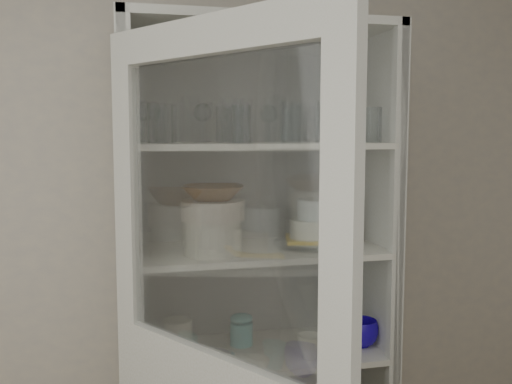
{
  "coord_description": "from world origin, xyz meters",
  "views": [
    {
      "loc": [
        -0.29,
        -0.81,
        1.7
      ],
      "look_at": [
        0.2,
        1.27,
        1.47
      ],
      "focal_mm": 40.0,
      "sensor_mm": 36.0,
      "label": 1
    }
  ],
  "objects_px": {
    "goblet_0": "(143,120)",
    "mug_white": "(310,346)",
    "plate_stack_front": "(213,237)",
    "plate_stack_back": "(209,232)",
    "pantry_cabinet": "(252,324)",
    "goblet_1": "(203,121)",
    "terracotta_bowl": "(213,193)",
    "white_canister": "(178,336)",
    "glass_platter": "(311,243)",
    "yellow_trivet": "(311,239)",
    "mug_blue": "(361,333)",
    "white_ramekin": "(311,228)",
    "goblet_2": "(269,122)",
    "mug_teal": "(336,329)",
    "measuring_cups": "(216,357)",
    "grey_bowl_stack": "(317,222)",
    "goblet_3": "(335,119)",
    "cream_bowl": "(213,210)",
    "teal_jar": "(242,331)"
  },
  "relations": [
    {
      "from": "yellow_trivet",
      "to": "goblet_2",
      "type": "bearing_deg",
      "value": 138.43
    },
    {
      "from": "goblet_2",
      "to": "measuring_cups",
      "type": "xyz_separation_m",
      "value": [
        -0.25,
        -0.22,
        -0.86
      ]
    },
    {
      "from": "grey_bowl_stack",
      "to": "goblet_3",
      "type": "bearing_deg",
      "value": 37.06
    },
    {
      "from": "measuring_cups",
      "to": "white_canister",
      "type": "bearing_deg",
      "value": 133.3
    },
    {
      "from": "mug_white",
      "to": "mug_teal",
      "type": "bearing_deg",
      "value": 51.45
    },
    {
      "from": "goblet_0",
      "to": "pantry_cabinet",
      "type": "bearing_deg",
      "value": -2.79
    },
    {
      "from": "plate_stack_front",
      "to": "plate_stack_back",
      "type": "relative_size",
      "value": 0.97
    },
    {
      "from": "mug_teal",
      "to": "terracotta_bowl",
      "type": "bearing_deg",
      "value": -176.52
    },
    {
      "from": "glass_platter",
      "to": "mug_white",
      "type": "height_order",
      "value": "glass_platter"
    },
    {
      "from": "goblet_1",
      "to": "measuring_cups",
      "type": "bearing_deg",
      "value": -87.35
    },
    {
      "from": "terracotta_bowl",
      "to": "glass_platter",
      "type": "xyz_separation_m",
      "value": [
        0.4,
        0.08,
        -0.22
      ]
    },
    {
      "from": "cream_bowl",
      "to": "mug_blue",
      "type": "height_order",
      "value": "cream_bowl"
    },
    {
      "from": "goblet_1",
      "to": "pantry_cabinet",
      "type": "bearing_deg",
      "value": -17.82
    },
    {
      "from": "mug_white",
      "to": "pantry_cabinet",
      "type": "bearing_deg",
      "value": 140.35
    },
    {
      "from": "goblet_0",
      "to": "plate_stack_back",
      "type": "relative_size",
      "value": 0.79
    },
    {
      "from": "terracotta_bowl",
      "to": "yellow_trivet",
      "type": "xyz_separation_m",
      "value": [
        0.4,
        0.08,
        -0.2
      ]
    },
    {
      "from": "cream_bowl",
      "to": "teal_jar",
      "type": "bearing_deg",
      "value": 45.43
    },
    {
      "from": "plate_stack_back",
      "to": "mug_blue",
      "type": "bearing_deg",
      "value": -19.44
    },
    {
      "from": "grey_bowl_stack",
      "to": "mug_white",
      "type": "height_order",
      "value": "grey_bowl_stack"
    },
    {
      "from": "teal_jar",
      "to": "white_canister",
      "type": "distance_m",
      "value": 0.25
    },
    {
      "from": "goblet_2",
      "to": "mug_white",
      "type": "relative_size",
      "value": 1.66
    },
    {
      "from": "goblet_3",
      "to": "mug_teal",
      "type": "xyz_separation_m",
      "value": [
        -0.0,
        -0.05,
        -0.84
      ]
    },
    {
      "from": "yellow_trivet",
      "to": "measuring_cups",
      "type": "bearing_deg",
      "value": -166.24
    },
    {
      "from": "pantry_cabinet",
      "to": "goblet_1",
      "type": "xyz_separation_m",
      "value": [
        -0.18,
        0.06,
        0.8
      ]
    },
    {
      "from": "goblet_3",
      "to": "glass_platter",
      "type": "xyz_separation_m",
      "value": [
        -0.12,
        -0.07,
        -0.48
      ]
    },
    {
      "from": "mug_blue",
      "to": "plate_stack_front",
      "type": "bearing_deg",
      "value": -170.3
    },
    {
      "from": "goblet_3",
      "to": "terracotta_bowl",
      "type": "distance_m",
      "value": 0.6
    },
    {
      "from": "goblet_2",
      "to": "white_canister",
      "type": "xyz_separation_m",
      "value": [
        -0.38,
        -0.09,
        -0.82
      ]
    },
    {
      "from": "pantry_cabinet",
      "to": "mug_white",
      "type": "height_order",
      "value": "pantry_cabinet"
    },
    {
      "from": "teal_jar",
      "to": "cream_bowl",
      "type": "bearing_deg",
      "value": -134.57
    },
    {
      "from": "plate_stack_front",
      "to": "mug_teal",
      "type": "relative_size",
      "value": 2.07
    },
    {
      "from": "goblet_2",
      "to": "cream_bowl",
      "type": "xyz_separation_m",
      "value": [
        -0.26,
        -0.2,
        -0.32
      ]
    },
    {
      "from": "goblet_3",
      "to": "white_canister",
      "type": "bearing_deg",
      "value": -176.9
    },
    {
      "from": "goblet_1",
      "to": "mug_blue",
      "type": "xyz_separation_m",
      "value": [
        0.59,
        -0.19,
        -0.83
      ]
    },
    {
      "from": "goblet_1",
      "to": "terracotta_bowl",
      "type": "distance_m",
      "value": 0.33
    },
    {
      "from": "terracotta_bowl",
      "to": "white_canister",
      "type": "distance_m",
      "value": 0.58
    },
    {
      "from": "mug_blue",
      "to": "white_canister",
      "type": "height_order",
      "value": "white_canister"
    },
    {
      "from": "yellow_trivet",
      "to": "mug_blue",
      "type": "distance_m",
      "value": 0.42
    },
    {
      "from": "goblet_0",
      "to": "mug_white",
      "type": "xyz_separation_m",
      "value": [
        0.58,
        -0.22,
        -0.84
      ]
    },
    {
      "from": "plate_stack_back",
      "to": "white_ramekin",
      "type": "xyz_separation_m",
      "value": [
        0.38,
        -0.13,
        0.02
      ]
    },
    {
      "from": "terracotta_bowl",
      "to": "mug_white",
      "type": "height_order",
      "value": "terracotta_bowl"
    },
    {
      "from": "plate_stack_front",
      "to": "yellow_trivet",
      "type": "height_order",
      "value": "plate_stack_front"
    },
    {
      "from": "yellow_trivet",
      "to": "glass_platter",
      "type": "bearing_deg",
      "value": 0.0
    },
    {
      "from": "glass_platter",
      "to": "white_ramekin",
      "type": "height_order",
      "value": "white_ramekin"
    },
    {
      "from": "white_ramekin",
      "to": "white_canister",
      "type": "relative_size",
      "value": 1.3
    },
    {
      "from": "plate_stack_front",
      "to": "yellow_trivet",
      "type": "relative_size",
      "value": 1.1
    },
    {
      "from": "goblet_3",
      "to": "white_canister",
      "type": "xyz_separation_m",
      "value": [
        -0.64,
        -0.03,
        -0.83
      ]
    },
    {
      "from": "goblet_0",
      "to": "goblet_3",
      "type": "xyz_separation_m",
      "value": [
        0.75,
        -0.01,
        0.01
      ]
    },
    {
      "from": "yellow_trivet",
      "to": "white_ramekin",
      "type": "bearing_deg",
      "value": 0.0
    },
    {
      "from": "pantry_cabinet",
      "to": "measuring_cups",
      "type": "xyz_separation_m",
      "value": [
        -0.17,
        -0.16,
        -0.06
      ]
    }
  ]
}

